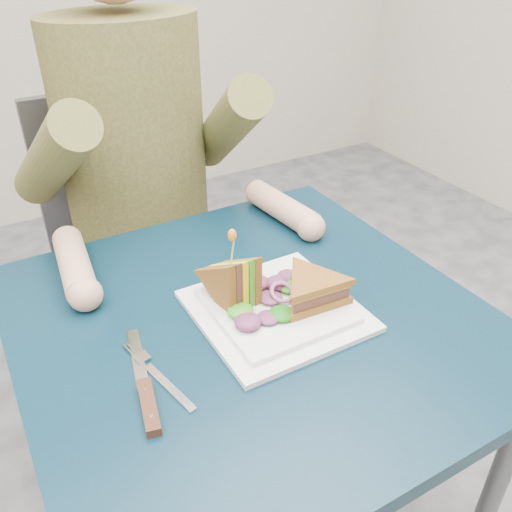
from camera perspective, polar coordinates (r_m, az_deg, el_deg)
table at (r=0.97m, az=-0.46°, el=-10.00°), size 0.75×0.75×0.73m
chair at (r=1.52m, az=-12.53°, el=1.64°), size 0.42×0.40×0.93m
diner at (r=1.27m, az=-12.86°, el=13.92°), size 0.54×0.59×0.74m
plate at (r=0.92m, az=2.10°, el=-5.57°), size 0.26×0.26×0.02m
sandwich_flat at (r=0.90m, az=5.96°, el=-3.53°), size 0.15×0.15×0.05m
sandwich_upright at (r=0.90m, az=-2.39°, el=-2.87°), size 0.08×0.14×0.14m
fork at (r=0.82m, az=-10.16°, el=-12.34°), size 0.05×0.18×0.01m
knife at (r=0.79m, az=-11.45°, el=-14.28°), size 0.06×0.22×0.02m
toothpick at (r=0.86m, az=-2.48°, el=0.59°), size 0.01×0.01×0.06m
toothpick_frill at (r=0.85m, az=-2.53°, el=2.19°), size 0.01×0.01×0.02m
lettuce_spill at (r=0.91m, az=2.07°, el=-4.10°), size 0.15×0.13×0.02m
onion_ring at (r=0.91m, az=2.78°, el=-3.82°), size 0.04×0.04×0.02m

